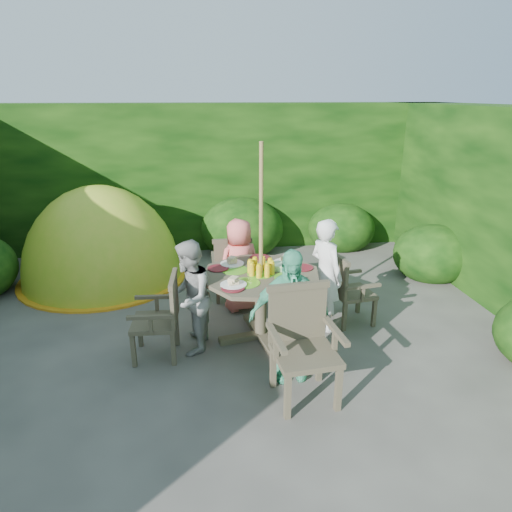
{
  "coord_description": "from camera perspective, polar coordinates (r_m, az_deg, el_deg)",
  "views": [
    {
      "loc": [
        -0.19,
        -4.3,
        2.64
      ],
      "look_at": [
        0.48,
        0.69,
        0.85
      ],
      "focal_mm": 32.0,
      "sensor_mm": 36.0,
      "label": 1
    }
  ],
  "objects": [
    {
      "name": "child_back",
      "position": [
        5.77,
        -2.07,
        -1.15
      ],
      "size": [
        0.69,
        0.57,
        1.2
      ],
      "primitive_type": "imported",
      "rotation": [
        0.0,
        0.0,
        3.53
      ],
      "color": "#EF6962",
      "rests_on": "ground"
    },
    {
      "name": "child_left",
      "position": [
        4.87,
        -8.32,
        -5.16
      ],
      "size": [
        0.55,
        0.66,
        1.24
      ],
      "primitive_type": "imported",
      "rotation": [
        0.0,
        0.0,
        -1.72
      ],
      "color": "#9D9D98",
      "rests_on": "ground"
    },
    {
      "name": "child_front",
      "position": [
        4.37,
        4.18,
        -7.41
      ],
      "size": [
        0.79,
        0.36,
        1.32
      ],
      "primitive_type": "imported",
      "rotation": [
        0.0,
        0.0,
        0.04
      ],
      "color": "#50BA8F",
      "rests_on": "ground"
    },
    {
      "name": "dome_tent",
      "position": [
        7.33,
        -18.35,
        -2.6
      ],
      "size": [
        2.72,
        2.72,
        2.82
      ],
      "rotation": [
        0.0,
        0.0,
        0.2
      ],
      "color": "#98BB24",
      "rests_on": "ground"
    },
    {
      "name": "hedge_enclosure",
      "position": [
        5.81,
        -5.63,
        5.62
      ],
      "size": [
        9.0,
        9.0,
        2.5
      ],
      "color": "black",
      "rests_on": "ground"
    },
    {
      "name": "garden_chair_right",
      "position": [
        5.57,
        11.38,
        -3.99
      ],
      "size": [
        0.52,
        0.56,
        0.84
      ],
      "rotation": [
        0.0,
        0.0,
        1.72
      ],
      "color": "#3A3426",
      "rests_on": "ground"
    },
    {
      "name": "garden_chair_left",
      "position": [
        4.88,
        -11.73,
        -7.36
      ],
      "size": [
        0.49,
        0.55,
        0.87
      ],
      "rotation": [
        0.0,
        0.0,
        -1.63
      ],
      "color": "#3A3426",
      "rests_on": "ground"
    },
    {
      "name": "child_right",
      "position": [
        5.35,
        8.72,
        -2.33
      ],
      "size": [
        0.5,
        0.58,
        1.33
      ],
      "primitive_type": "imported",
      "rotation": [
        0.0,
        0.0,
        2.01
      ],
      "color": "white",
      "rests_on": "ground"
    },
    {
      "name": "ground",
      "position": [
        5.05,
        -4.5,
        -12.03
      ],
      "size": [
        60.0,
        60.0,
        0.0
      ],
      "primitive_type": "plane",
      "color": "#45433E",
      "rests_on": "ground"
    },
    {
      "name": "parasol_pole",
      "position": [
        4.89,
        0.63,
        1.2
      ],
      "size": [
        0.05,
        0.05,
        2.2
      ],
      "primitive_type": "cylinder",
      "rotation": [
        0.0,
        0.0,
        0.2
      ],
      "color": "olive",
      "rests_on": "ground"
    },
    {
      "name": "patio_table",
      "position": [
        5.05,
        0.66,
        -3.51
      ],
      "size": [
        1.59,
        1.59,
        0.94
      ],
      "rotation": [
        0.0,
        0.0,
        0.2
      ],
      "color": "#3A3426",
      "rests_on": "ground"
    },
    {
      "name": "garden_chair_back",
      "position": [
        6.09,
        -3.04,
        -1.4
      ],
      "size": [
        0.52,
        0.47,
        0.87
      ],
      "rotation": [
        0.0,
        0.0,
        3.14
      ],
      "color": "#3A3426",
      "rests_on": "ground"
    },
    {
      "name": "garden_chair_front",
      "position": [
        4.2,
        5.83,
        -10.64
      ],
      "size": [
        0.65,
        0.59,
        1.0
      ],
      "rotation": [
        0.0,
        0.0,
        0.1
      ],
      "color": "#3A3426",
      "rests_on": "ground"
    }
  ]
}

